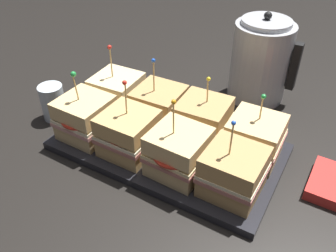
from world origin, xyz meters
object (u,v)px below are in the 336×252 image
kettle_steel (261,61)px  sandwich_back_far_right (255,138)px  sandwich_front_far_left (86,118)px  sandwich_back_center_left (159,107)px  sandwich_front_center_left (129,134)px  serving_platter (168,147)px  sandwich_front_center_right (179,152)px  drinking_glass (53,102)px  sandwich_front_far_right (233,172)px  sandwich_back_far_left (117,94)px  sandwich_back_center_right (203,121)px

kettle_steel → sandwich_back_far_right: bearing=-73.2°
sandwich_front_far_left → kettle_steel: kettle_steel is taller
sandwich_back_center_left → sandwich_front_center_left: bearing=-91.0°
serving_platter → sandwich_front_center_right: bearing=-46.2°
kettle_steel → drinking_glass: kettle_steel is taller
sandwich_front_far_left → sandwich_front_center_left: (0.12, 0.00, -0.00)m
sandwich_front_far_left → serving_platter: bearing=19.1°
serving_platter → sandwich_front_far_right: (0.18, -0.06, 0.06)m
sandwich_front_far_left → kettle_steel: 0.48m
serving_platter → sandwich_front_center_left: (-0.06, -0.06, 0.06)m
sandwich_back_far_right → kettle_steel: (-0.08, 0.27, 0.04)m
serving_platter → sandwich_back_far_right: sandwich_back_far_right is taller
sandwich_back_center_left → sandwich_front_far_left: bearing=-134.1°
sandwich_front_center_right → drinking_glass: 0.38m
sandwich_back_far_right → drinking_glass: sandwich_back_far_right is taller
serving_platter → sandwich_back_far_left: bearing=162.4°
sandwich_front_center_left → serving_platter: bearing=45.1°
serving_platter → sandwich_front_center_right: size_ratio=2.90×
sandwich_front_center_right → sandwich_back_center_right: bearing=91.6°
sandwich_front_center_right → sandwich_front_far_right: (0.12, 0.00, -0.00)m
serving_platter → sandwich_front_far_right: 0.19m
sandwich_back_far_left → sandwich_front_center_left: bearing=-45.6°
serving_platter → sandwich_back_center_left: (-0.06, 0.06, 0.06)m
sandwich_back_far_left → kettle_steel: size_ratio=0.74×
sandwich_front_far_right → kettle_steel: 0.39m
sandwich_front_far_left → sandwich_front_center_left: sandwich_front_center_left is taller
sandwich_back_center_left → kettle_steel: size_ratio=0.72×
sandwich_front_far_left → sandwich_front_center_right: size_ratio=0.96×
sandwich_front_far_right → sandwich_front_center_right: bearing=-178.5°
sandwich_back_far_left → sandwich_back_center_left: (0.12, 0.01, -0.00)m
drinking_glass → sandwich_front_far_left: bearing=-13.2°
sandwich_front_center_left → sandwich_back_center_right: bearing=45.7°
sandwich_front_far_right → sandwich_back_center_left: size_ratio=0.96×
sandwich_front_far_left → sandwich_back_center_right: sandwich_front_far_left is taller
sandwich_back_center_right → sandwich_back_far_right: 0.12m
sandwich_front_far_left → sandwich_front_center_right: sandwich_front_center_right is taller
sandwich_front_far_left → sandwich_back_center_right: (0.24, 0.12, -0.00)m
sandwich_back_center_left → sandwich_back_far_left: bearing=-177.4°
sandwich_front_center_right → sandwich_front_far_left: bearing=-179.9°
sandwich_front_center_left → sandwich_back_center_left: bearing=89.0°
sandwich_back_center_right → kettle_steel: kettle_steel is taller
sandwich_front_center_right → sandwich_back_far_right: (0.12, 0.12, -0.00)m
sandwich_front_center_left → drinking_glass: bearing=172.9°
sandwich_front_far_right → sandwich_back_far_left: size_ratio=0.93×
sandwich_front_far_left → kettle_steel: (0.28, 0.39, 0.04)m
serving_platter → kettle_steel: (0.10, 0.32, 0.10)m
sandwich_front_far_right → sandwich_back_far_left: sandwich_back_far_left is taller
sandwich_front_center_right → kettle_steel: size_ratio=0.72×
serving_platter → sandwich_back_far_left: sandwich_back_far_left is taller
sandwich_front_center_left → sandwich_front_far_right: size_ratio=1.04×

